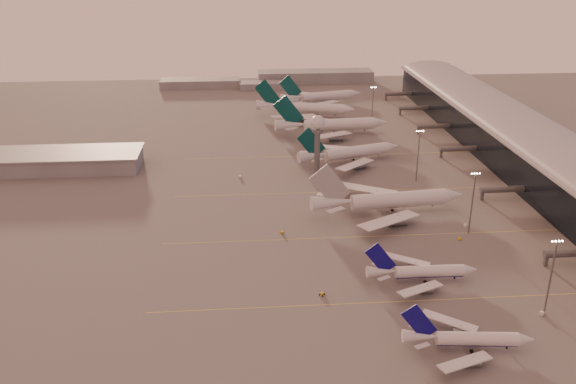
{
  "coord_description": "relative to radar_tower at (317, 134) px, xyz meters",
  "views": [
    {
      "loc": [
        -30.09,
        -147.0,
        101.76
      ],
      "look_at": [
        -11.84,
        79.66,
        8.93
      ],
      "focal_mm": 38.0,
      "sensor_mm": 36.0,
      "label": 1
    }
  ],
  "objects": [
    {
      "name": "greentail_c",
      "position": [
        6.15,
        107.11,
        -16.86
      ],
      "size": [
        62.86,
        50.24,
        23.13
      ],
      "color": "silver",
      "rests_on": "ground"
    },
    {
      "name": "taxiway_markings",
      "position": [
        25.0,
        -64.0,
        -20.94
      ],
      "size": [
        180.0,
        185.25,
        0.02
      ],
      "color": "#CEC648",
      "rests_on": "ground"
    },
    {
      "name": "distant_horizon",
      "position": [
        -2.38,
        205.14,
        -17.06
      ],
      "size": [
        165.0,
        37.5,
        9.0
      ],
      "color": "slate",
      "rests_on": "ground"
    },
    {
      "name": "greentail_d",
      "position": [
        20.67,
        139.16,
        -17.13
      ],
      "size": [
        58.33,
        46.51,
        21.62
      ],
      "color": "silver",
      "rests_on": "ground"
    },
    {
      "name": "greentail_b",
      "position": [
        16.99,
        66.94,
        -16.7
      ],
      "size": [
        66.28,
        53.39,
        24.07
      ],
      "color": "silver",
      "rests_on": "ground"
    },
    {
      "name": "narrowbody_mid",
      "position": [
        21.85,
        -98.66,
        -18.0
      ],
      "size": [
        37.21,
        29.72,
        14.54
      ],
      "color": "silver",
      "rests_on": "ground"
    },
    {
      "name": "gsv_catering_b",
      "position": [
        50.76,
        -59.67,
        -18.88
      ],
      "size": [
        5.47,
        3.63,
        4.13
      ],
      "color": "silver",
      "rests_on": "ground"
    },
    {
      "name": "gsv_catering_a",
      "position": [
        52.18,
        -120.51,
        -18.75
      ],
      "size": [
        5.86,
        4.42,
        4.4
      ],
      "color": "silver",
      "rests_on": "ground"
    },
    {
      "name": "widebody_white",
      "position": [
        23.89,
        -43.97,
        -16.99
      ],
      "size": [
        64.83,
        51.72,
        22.82
      ],
      "color": "silver",
      "rests_on": "ground"
    },
    {
      "name": "hangar",
      "position": [
        -125.0,
        20.0,
        -16.63
      ],
      "size": [
        82.0,
        27.0,
        8.5
      ],
      "color": "slate",
      "rests_on": "ground"
    },
    {
      "name": "mast_c",
      "position": [
        45.0,
        -10.0,
        -7.21
      ],
      "size": [
        3.6,
        0.56,
        25.0
      ],
      "color": "#56585D",
      "rests_on": "ground"
    },
    {
      "name": "radar_tower",
      "position": [
        0.0,
        0.0,
        0.0
      ],
      "size": [
        6.4,
        6.4,
        31.1
      ],
      "color": "#56585D",
      "rests_on": "ground"
    },
    {
      "name": "gsv_tug_far",
      "position": [
        9.53,
        -18.64,
        -20.42
      ],
      "size": [
        3.96,
        4.1,
        1.02
      ],
      "color": "silver",
      "rests_on": "ground"
    },
    {
      "name": "greentail_a",
      "position": [
        19.19,
        19.13,
        -17.31
      ],
      "size": [
        54.95,
        43.71,
        20.6
      ],
      "color": "silver",
      "rests_on": "ground"
    },
    {
      "name": "gsv_truck_b",
      "position": [
        44.91,
        -70.54,
        -19.92
      ],
      "size": [
        5.28,
        2.79,
        2.03
      ],
      "color": "gold",
      "rests_on": "ground"
    },
    {
      "name": "gsv_truck_c",
      "position": [
        -20.31,
        -59.84,
        -19.89
      ],
      "size": [
        5.46,
        3.9,
        2.09
      ],
      "color": "gold",
      "rests_on": "ground"
    },
    {
      "name": "ground",
      "position": [
        -5.0,
        -120.0,
        -20.95
      ],
      "size": [
        700.0,
        700.0,
        0.0
      ],
      "primitive_type": "plane",
      "color": "#575454",
      "rests_on": "ground"
    },
    {
      "name": "narrowbody_near",
      "position": [
        23.98,
        -134.93,
        -18.09
      ],
      "size": [
        36.09,
        28.68,
        14.11
      ],
      "color": "silver",
      "rests_on": "ground"
    },
    {
      "name": "mast_b",
      "position": [
        50.0,
        -65.0,
        -7.21
      ],
      "size": [
        3.6,
        0.56,
        25.0
      ],
      "color": "#56585D",
      "rests_on": "ground"
    },
    {
      "name": "gsv_tug_mid",
      "position": [
        -11.36,
        -104.61,
        -20.48
      ],
      "size": [
        3.75,
        3.43,
        0.92
      ],
      "color": "gold",
      "rests_on": "ground"
    },
    {
      "name": "mast_d",
      "position": [
        43.0,
        80.0,
        -7.21
      ],
      "size": [
        3.6,
        0.56,
        25.0
      ],
      "color": "#56585D",
      "rests_on": "ground"
    },
    {
      "name": "gsv_truck_d",
      "position": [
        -35.97,
        1.27,
        -19.72
      ],
      "size": [
        3.6,
        6.3,
        2.4
      ],
      "color": "silver",
      "rests_on": "ground"
    },
    {
      "name": "mast_a",
      "position": [
        53.0,
        -120.0,
        -7.21
      ],
      "size": [
        3.6,
        0.56,
        25.0
      ],
      "color": "#56585D",
      "rests_on": "ground"
    },
    {
      "name": "terminal",
      "position": [
        102.88,
        -9.91,
        -10.43
      ],
      "size": [
        57.0,
        362.0,
        23.04
      ],
      "color": "black",
      "rests_on": "ground"
    }
  ]
}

